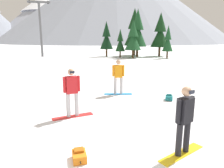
# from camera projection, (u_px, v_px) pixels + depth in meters

# --- Properties ---
(ground_plane) EXTENTS (800.00, 800.00, 0.00)m
(ground_plane) POSITION_uv_depth(u_px,v_px,m) (89.00, 163.00, 4.85)
(ground_plane) COLOR white
(snowboarder_foreground) EXTENTS (1.48, 0.87, 1.77)m
(snowboarder_foreground) POSITION_uv_depth(u_px,v_px,m) (184.00, 119.00, 5.04)
(snowboarder_foreground) COLOR yellow
(snowboarder_foreground) RESTS_ON ground_plane
(snowboarder_midground) EXTENTS (1.55, 0.62, 1.83)m
(snowboarder_midground) POSITION_uv_depth(u_px,v_px,m) (72.00, 92.00, 7.56)
(snowboarder_midground) COLOR red
(snowboarder_midground) RESTS_ON ground_plane
(snowboarder_background) EXTENTS (1.48, 0.56, 1.83)m
(snowboarder_background) POSITION_uv_depth(u_px,v_px,m) (118.00, 76.00, 10.70)
(snowboarder_background) COLOR #1E8CD8
(snowboarder_background) RESTS_ON ground_plane
(backpack_orange) EXTENTS (0.34, 0.53, 0.27)m
(backpack_orange) POSITION_uv_depth(u_px,v_px,m) (79.00, 156.00, 4.95)
(backpack_orange) COLOR orange
(backpack_orange) RESTS_ON ground_plane
(backpack_teal) EXTENTS (0.49, 0.55, 0.28)m
(backpack_teal) POSITION_uv_depth(u_px,v_px,m) (169.00, 97.00, 9.85)
(backpack_teal) COLOR #1E7A7F
(backpack_teal) RESTS_ON ground_plane
(pine_tree_twin) EXTENTS (2.11, 2.11, 5.64)m
(pine_tree_twin) POSITION_uv_depth(u_px,v_px,m) (106.00, 38.00, 33.35)
(pine_tree_twin) COLOR #472D19
(pine_tree_twin) RESTS_ON ground_plane
(pine_tree_broad) EXTENTS (2.46, 2.46, 5.59)m
(pine_tree_broad) POSITION_uv_depth(u_px,v_px,m) (133.00, 38.00, 30.72)
(pine_tree_broad) COLOR #472D19
(pine_tree_broad) RESTS_ON ground_plane
(pine_tree_young) EXTENTS (3.03, 3.03, 7.05)m
(pine_tree_young) POSITION_uv_depth(u_px,v_px,m) (160.00, 33.00, 33.64)
(pine_tree_young) COLOR #472D19
(pine_tree_young) RESTS_ON ground_plane
(pine_tree_tall) EXTENTS (1.56, 1.56, 4.83)m
(pine_tree_tall) POSITION_uv_depth(u_px,v_px,m) (168.00, 41.00, 30.40)
(pine_tree_tall) COLOR #472D19
(pine_tree_tall) RESTS_ON ground_plane
(pine_tree_slender) EXTENTS (3.50, 3.50, 7.99)m
(pine_tree_slender) POSITION_uv_depth(u_px,v_px,m) (134.00, 30.00, 35.59)
(pine_tree_slender) COLOR #472D19
(pine_tree_slender) RESTS_ON ground_plane
(pine_tree_short) EXTENTS (1.53, 1.53, 4.38)m
(pine_tree_short) POSITION_uv_depth(u_px,v_px,m) (120.00, 42.00, 32.18)
(pine_tree_short) COLOR #472D19
(pine_tree_short) RESTS_ON ground_plane
(pine_tree_leaning) EXTENTS (2.96, 2.96, 7.53)m
(pine_tree_leaning) POSITION_uv_depth(u_px,v_px,m) (138.00, 31.00, 32.98)
(pine_tree_leaning) COLOR #472D19
(pine_tree_leaning) RESTS_ON ground_plane
(ski_lift_tower) EXTENTS (3.45, 0.36, 8.73)m
(ski_lift_tower) POSITION_uv_depth(u_px,v_px,m) (40.00, 25.00, 32.96)
(ski_lift_tower) COLOR #595B60
(ski_lift_tower) RESTS_ON ground_plane
(peak_east_ridge) EXTENTS (124.60, 124.60, 52.83)m
(peak_east_ridge) POSITION_uv_depth(u_px,v_px,m) (48.00, 16.00, 232.49)
(peak_east_ridge) COLOR #9EA3B2
(peak_east_ridge) RESTS_ON ground_plane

